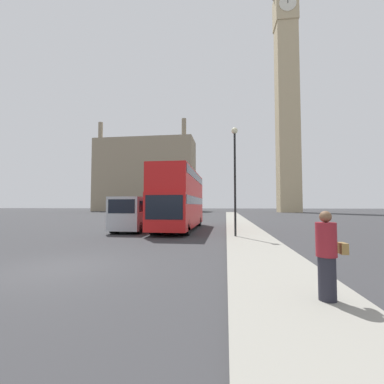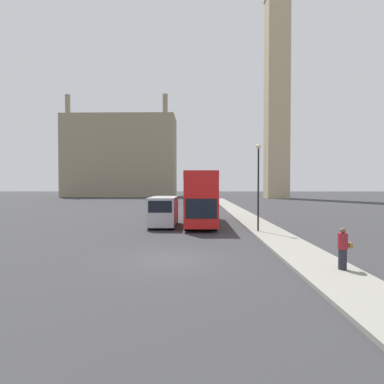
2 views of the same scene
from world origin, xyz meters
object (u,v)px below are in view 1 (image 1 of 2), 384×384
at_px(street_lamp, 235,165).
at_px(parked_sedan, 180,212).
at_px(clock_tower, 287,83).
at_px(red_double_decker_bus, 180,197).
at_px(white_van, 135,213).
at_px(pedestrian, 327,255).

relative_size(street_lamp, parked_sedan, 1.44).
xyz_separation_m(clock_tower, street_lamp, (-16.49, -57.84, -31.85)).
bearing_deg(red_double_decker_bus, street_lamp, -50.84).
distance_m(red_double_decker_bus, white_van, 3.70).
bearing_deg(red_double_decker_bus, pedestrian, -69.85).
bearing_deg(pedestrian, red_double_decker_bus, 110.15).
bearing_deg(parked_sedan, pedestrian, -76.32).
bearing_deg(white_van, street_lamp, -24.76).
bearing_deg(white_van, red_double_decker_bus, 29.03).
relative_size(red_double_decker_bus, parked_sedan, 2.46).
xyz_separation_m(pedestrian, parked_sedan, (-10.29, 42.27, -0.31)).
distance_m(pedestrian, parked_sedan, 43.50).
bearing_deg(parked_sedan, clock_tower, 44.77).
height_order(red_double_decker_bus, pedestrian, red_double_decker_bus).
height_order(white_van, pedestrian, white_van).
bearing_deg(white_van, pedestrian, -56.92).
bearing_deg(red_double_decker_bus, parked_sedan, 100.08).
height_order(pedestrian, street_lamp, street_lamp).
distance_m(white_van, street_lamp, 8.36).
height_order(street_lamp, parked_sedan, street_lamp).
relative_size(pedestrian, street_lamp, 0.26).
distance_m(clock_tower, red_double_decker_bus, 65.88).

